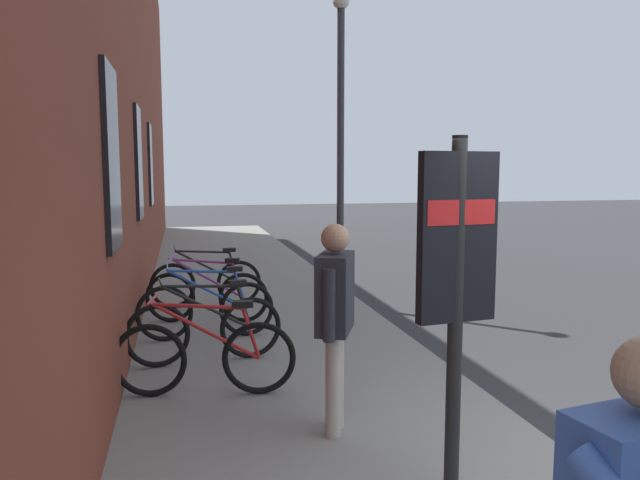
# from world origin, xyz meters

# --- Properties ---
(ground) EXTENTS (60.00, 60.00, 0.00)m
(ground) POSITION_xyz_m (6.00, -1.00, 0.00)
(ground) COLOR #2D2D30
(sidewalk_pavement) EXTENTS (24.00, 3.50, 0.12)m
(sidewalk_pavement) POSITION_xyz_m (8.00, 1.75, 0.06)
(sidewalk_pavement) COLOR gray
(sidewalk_pavement) RESTS_ON ground
(station_facade) EXTENTS (22.00, 0.65, 8.09)m
(station_facade) POSITION_xyz_m (8.99, 3.80, 4.04)
(station_facade) COLOR brown
(station_facade) RESTS_ON ground
(bicycle_end_of_row) EXTENTS (0.48, 1.76, 0.97)m
(bicycle_end_of_row) POSITION_xyz_m (2.21, 2.70, 0.51)
(bicycle_end_of_row) COLOR black
(bicycle_end_of_row) RESTS_ON sidewalk_pavement
(bicycle_under_window) EXTENTS (0.48, 1.77, 0.97)m
(bicycle_under_window) POSITION_xyz_m (3.23, 2.66, 0.51)
(bicycle_under_window) COLOR black
(bicycle_under_window) RESTS_ON sidewalk_pavement
(bicycle_beside_lamp) EXTENTS (0.48, 1.77, 0.97)m
(bicycle_beside_lamp) POSITION_xyz_m (4.23, 2.61, 0.51)
(bicycle_beside_lamp) COLOR black
(bicycle_beside_lamp) RESTS_ON sidewalk_pavement
(bicycle_leaning_wall) EXTENTS (0.57, 1.74, 0.97)m
(bicycle_leaning_wall) POSITION_xyz_m (5.08, 2.56, 0.51)
(bicycle_leaning_wall) COLOR black
(bicycle_leaning_wall) RESTS_ON sidewalk_pavement
(bicycle_nearest_sign) EXTENTS (0.48, 1.77, 0.97)m
(bicycle_nearest_sign) POSITION_xyz_m (6.13, 2.53, 0.51)
(bicycle_nearest_sign) COLOR black
(bicycle_nearest_sign) RESTS_ON sidewalk_pavement
(transit_info_sign) EXTENTS (0.15, 0.56, 2.40)m
(transit_info_sign) POSITION_xyz_m (-0.01, 1.17, 1.72)
(transit_info_sign) COLOR black
(transit_info_sign) RESTS_ON sidewalk_pavement
(pedestrian_by_facade) EXTENTS (0.61, 0.43, 1.75)m
(pedestrian_by_facade) POSITION_xyz_m (1.14, 1.69, 1.19)
(pedestrian_by_facade) COLOR #B2A599
(pedestrian_by_facade) RESTS_ON sidewalk_pavement
(street_lamp) EXTENTS (0.28, 0.28, 5.03)m
(street_lamp) POSITION_xyz_m (6.21, 0.30, 3.11)
(street_lamp) COLOR #333338
(street_lamp) RESTS_ON sidewalk_pavement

